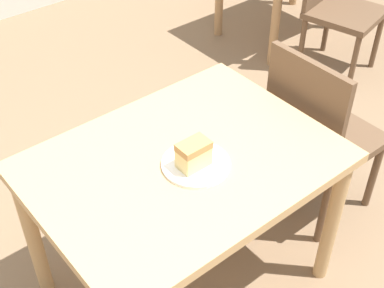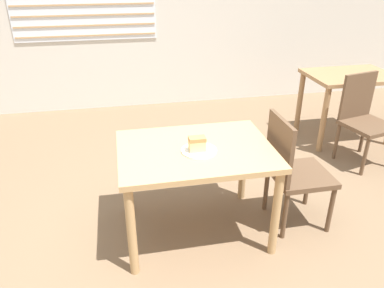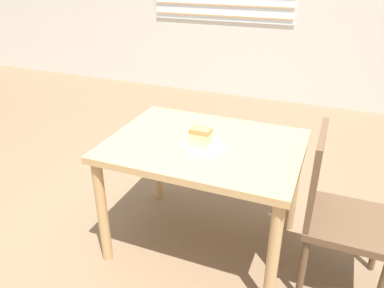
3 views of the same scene
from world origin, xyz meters
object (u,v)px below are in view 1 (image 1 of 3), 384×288
Objects in this scene: dining_table_near at (184,179)px; plate at (196,164)px; chair_near_window at (318,132)px; chair_far_corner at (337,1)px; cake_slice at (194,154)px.

dining_table_near is 0.12m from plate.
plate is at bearing 91.66° from chair_near_window.
chair_far_corner is 2.05m from plate.
chair_far_corner is (1.87, 0.78, -0.13)m from dining_table_near.
cake_slice reaches higher than plate.
plate is at bearing 19.42° from cake_slice.
dining_table_near is at bearing 103.13° from plate.
chair_far_corner is (1.13, 0.81, 0.00)m from chair_near_window.
dining_table_near is at bearing 87.88° from cake_slice.
dining_table_near is 0.17m from cake_slice.
chair_far_corner reaches higher than dining_table_near.
chair_far_corner is 7.95× the size of cake_slice.
chair_near_window is (0.74, -0.03, -0.13)m from dining_table_near.
dining_table_near is at bearing -170.58° from chair_far_corner.
chair_far_corner is at bearing 24.09° from cake_slice.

